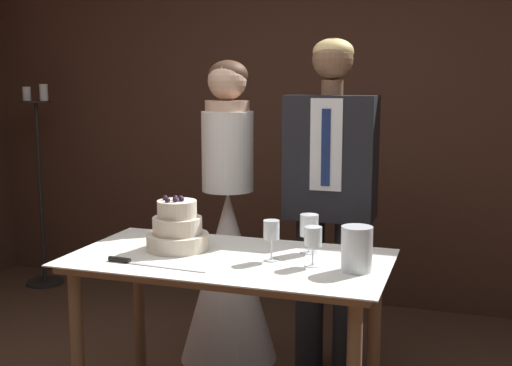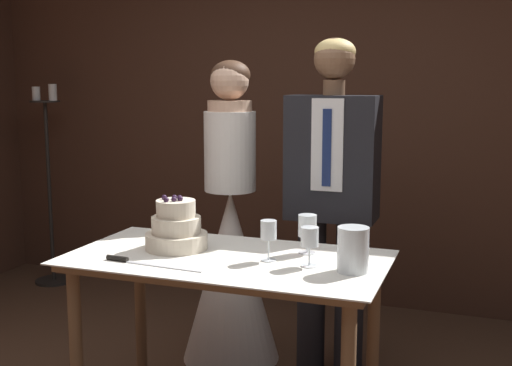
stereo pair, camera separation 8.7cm
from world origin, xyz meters
name	(u,v)px [view 1 (the left image)]	position (x,y,z in m)	size (l,w,h in m)	color
wall_back	(315,92)	(0.00, 2.27, 1.47)	(5.38, 0.12, 2.95)	#472B1E
cake_table	(229,281)	(0.09, 0.34, 0.70)	(1.36, 0.72, 0.81)	brown
tiered_cake	(177,230)	(-0.18, 0.38, 0.90)	(0.28, 0.28, 0.24)	beige
cake_knife	(138,262)	(-0.23, 0.11, 0.81)	(0.45, 0.05, 0.02)	silver
wine_glass_near	(309,227)	(0.40, 0.51, 0.92)	(0.08, 0.08, 0.17)	silver
wine_glass_middle	(313,239)	(0.46, 0.32, 0.92)	(0.07, 0.07, 0.16)	silver
wine_glass_far	(271,231)	(0.28, 0.34, 0.93)	(0.07, 0.07, 0.17)	silver
hurricane_candle	(357,250)	(0.64, 0.30, 0.89)	(0.12, 0.12, 0.18)	silver
bride	(228,253)	(-0.20, 1.07, 0.61)	(0.54, 0.54, 1.66)	white
groom	(330,189)	(0.37, 1.07, 1.00)	(0.46, 0.25, 1.76)	black
candle_stand	(41,196)	(-2.02, 1.88, 0.69)	(0.28, 0.28, 1.53)	black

